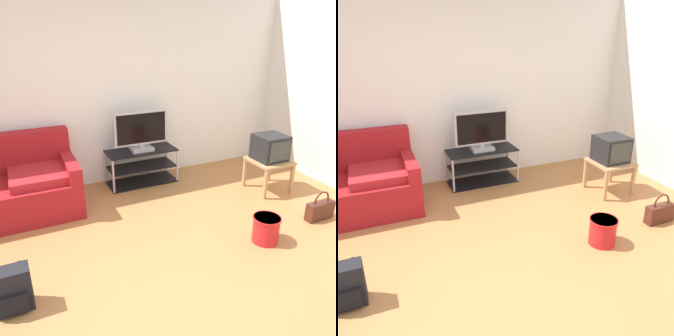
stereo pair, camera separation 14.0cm
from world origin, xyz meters
TOP-DOWN VIEW (x-y plane):
  - ground_plane at (0.00, 0.00)m, footprint 9.00×9.80m
  - wall_back at (0.00, 2.45)m, footprint 9.00×0.10m
  - tv_stand at (0.63, 2.13)m, footprint 0.98×0.42m
  - flat_tv at (0.63, 2.11)m, footprint 0.76×0.22m
  - side_table at (2.12, 1.18)m, footprint 0.51×0.51m
  - crt_tv at (2.12, 1.20)m, footprint 0.39×0.38m
  - backpack at (-1.17, 0.28)m, footprint 0.30×0.24m
  - handbag at (2.14, 0.28)m, footprint 0.36×0.11m
  - cleaning_bucket at (1.27, 0.19)m, footprint 0.29×0.29m

SIDE VIEW (x-z plane):
  - ground_plane at x=0.00m, z-range -0.02..0.00m
  - handbag at x=2.14m, z-range -0.06..0.30m
  - cleaning_bucket at x=1.27m, z-range 0.01..0.29m
  - backpack at x=-1.17m, z-range 0.00..0.37m
  - tv_stand at x=0.63m, z-range 0.00..0.50m
  - side_table at x=2.12m, z-range 0.15..0.59m
  - crt_tv at x=2.12m, z-range 0.44..0.78m
  - flat_tv at x=0.63m, z-range 0.49..1.05m
  - wall_back at x=0.00m, z-range 0.00..2.70m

